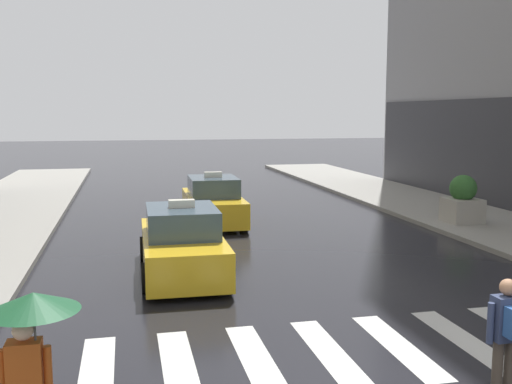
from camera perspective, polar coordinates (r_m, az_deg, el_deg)
name	(u,v)px	position (r m, az deg, el deg)	size (l,w,h in m)	color
crosswalk_markings	(364,349)	(9.98, 10.48, -14.76)	(11.30, 2.80, 0.01)	silver
taxi_lead	(182,244)	(13.97, -7.22, -5.08)	(1.98, 4.56, 1.80)	gold
taxi_second	(213,203)	(20.34, -4.21, -1.03)	(2.01, 4.58, 1.80)	gold
pedestrian_with_umbrella	(31,332)	(6.74, -21.10, -12.59)	(0.96, 0.96, 1.94)	#473D33
pedestrian_with_backpack	(507,330)	(8.55, 23.28, -12.24)	(0.55, 0.43, 1.65)	#473D33
planter_mid_block	(463,201)	(20.88, 19.48, -0.82)	(1.10, 1.10, 1.60)	#A8A399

